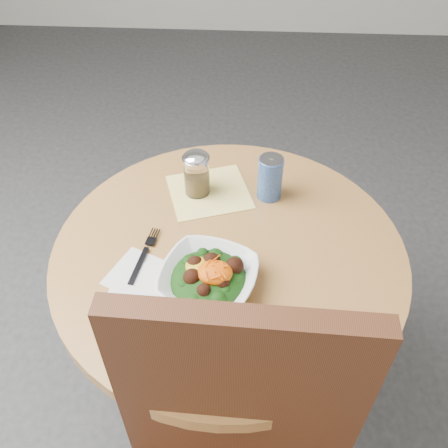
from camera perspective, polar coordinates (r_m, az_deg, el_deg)
name	(u,v)px	position (r m, az deg, el deg)	size (l,w,h in m)	color
ground	(228,389)	(1.89, 0.41, -18.35)	(6.00, 6.00, 0.00)	#2E2E30
table	(229,297)	(1.42, 0.52, -8.29)	(0.90, 0.90, 0.75)	black
cloth_napkin	(209,192)	(1.42, -1.71, 3.69)	(0.22, 0.20, 0.00)	yellow
paper_napkins	(140,279)	(1.22, -9.63, -6.26)	(0.18, 0.20, 0.00)	silver
salad_bowl	(209,278)	(1.17, -1.78, -6.19)	(0.28, 0.28, 0.08)	white
fork	(145,253)	(1.27, -9.04, -3.32)	(0.05, 0.19, 0.00)	black
spice_shaker	(197,174)	(1.38, -3.15, 5.76)	(0.08, 0.08, 0.14)	silver
beverage_can	(270,178)	(1.38, 5.28, 5.31)	(0.07, 0.07, 0.13)	#0D1D97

